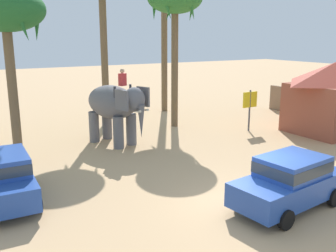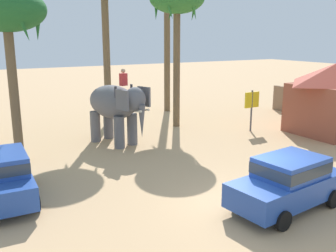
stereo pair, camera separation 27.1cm
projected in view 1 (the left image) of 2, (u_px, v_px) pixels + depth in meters
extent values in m
plane|color=tan|center=(248.00, 205.00, 12.36)|extent=(120.00, 120.00, 0.00)
cube|color=#23479E|center=(289.00, 188.00, 12.06)|extent=(4.26, 2.15, 0.76)
cube|color=#23479E|center=(293.00, 166.00, 11.96)|extent=(2.26, 1.78, 0.64)
cube|color=#2D3842|center=(293.00, 166.00, 11.96)|extent=(2.28, 1.81, 0.35)
cylinder|color=black|center=(286.00, 220.00, 10.75)|extent=(0.62, 0.25, 0.60)
cylinder|color=black|center=(241.00, 200.00, 12.07)|extent=(0.62, 0.25, 0.60)
cylinder|color=black|center=(334.00, 197.00, 12.23)|extent=(0.62, 0.25, 0.60)
cylinder|color=black|center=(290.00, 182.00, 13.55)|extent=(0.62, 0.25, 0.60)
cube|color=#23479E|center=(4.00, 183.00, 12.46)|extent=(1.83, 4.15, 0.76)
cube|color=#23479E|center=(2.00, 164.00, 12.21)|extent=(1.63, 2.15, 0.64)
cube|color=#2D3842|center=(2.00, 164.00, 12.21)|extent=(1.65, 2.17, 0.35)
cylinder|color=black|center=(26.00, 177.00, 14.03)|extent=(0.20, 0.61, 0.60)
cylinder|color=black|center=(38.00, 203.00, 11.86)|extent=(0.20, 0.61, 0.60)
ellipsoid|color=slate|center=(112.00, 102.00, 19.09)|extent=(2.54, 3.46, 1.70)
cylinder|color=slate|center=(131.00, 129.00, 19.14)|extent=(0.52, 0.52, 1.60)
cylinder|color=slate|center=(118.00, 132.00, 18.49)|extent=(0.52, 0.52, 1.60)
cylinder|color=slate|center=(107.00, 124.00, 20.31)|extent=(0.52, 0.52, 1.60)
cylinder|color=slate|center=(94.00, 127.00, 19.65)|extent=(0.52, 0.52, 1.60)
ellipsoid|color=slate|center=(134.00, 100.00, 18.00)|extent=(1.37, 1.31, 1.20)
cube|color=slate|center=(143.00, 97.00, 18.58)|extent=(0.38, 0.79, 0.96)
cube|color=slate|center=(122.00, 100.00, 17.51)|extent=(0.38, 0.79, 0.96)
cone|color=slate|center=(141.00, 121.00, 17.95)|extent=(0.46, 0.46, 1.60)
cone|color=beige|center=(144.00, 110.00, 18.06)|extent=(0.30, 0.57, 0.21)
cone|color=beige|center=(136.00, 112.00, 17.67)|extent=(0.30, 0.57, 0.21)
cube|color=red|center=(122.00, 80.00, 18.27)|extent=(0.40, 0.34, 0.60)
sphere|color=tan|center=(122.00, 71.00, 18.18)|extent=(0.22, 0.22, 0.22)
cylinder|color=#333338|center=(130.00, 90.00, 18.79)|extent=(0.12, 0.12, 0.55)
cylinder|color=#333338|center=(115.00, 92.00, 18.01)|extent=(0.12, 0.12, 0.55)
cylinder|color=brown|center=(104.00, 55.00, 22.86)|extent=(0.42, 0.42, 8.62)
cylinder|color=brown|center=(175.00, 66.00, 22.47)|extent=(0.41, 0.41, 7.35)
cone|color=#286B2D|center=(192.00, 8.00, 22.28)|extent=(0.40, 0.92, 1.64)
cone|color=#286B2D|center=(170.00, 8.00, 22.83)|extent=(0.91, 0.57, 1.67)
cone|color=#286B2D|center=(154.00, 7.00, 21.80)|extent=(0.73, 0.83, 1.69)
cone|color=#286B2D|center=(167.00, 5.00, 20.62)|extent=(0.73, 0.83, 1.69)
cone|color=#286B2D|center=(191.00, 6.00, 20.91)|extent=(0.91, 0.57, 1.67)
cylinder|color=brown|center=(164.00, 43.00, 26.88)|extent=(0.44, 0.44, 9.81)
cylinder|color=brown|center=(13.00, 92.00, 15.86)|extent=(0.40, 0.40, 6.25)
ellipsoid|color=#1E5B28|center=(5.00, 9.00, 15.09)|extent=(3.20, 3.20, 1.80)
cone|color=#1E5B28|center=(37.00, 23.00, 15.80)|extent=(0.40, 0.92, 1.64)
cone|color=#1E5B28|center=(11.00, 23.00, 16.35)|extent=(0.91, 0.57, 1.67)
cone|color=#1E5B28|center=(21.00, 21.00, 14.44)|extent=(0.91, 0.57, 1.67)
cube|color=#994C38|center=(331.00, 108.00, 21.56)|extent=(4.45, 3.66, 2.80)
pyramid|color=#9E3828|center=(335.00, 73.00, 21.10)|extent=(5.05, 4.26, 1.20)
cylinder|color=#4C4C51|center=(249.00, 111.00, 21.84)|extent=(0.10, 0.10, 2.40)
cube|color=yellow|center=(250.00, 100.00, 21.69)|extent=(1.00, 0.08, 0.90)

